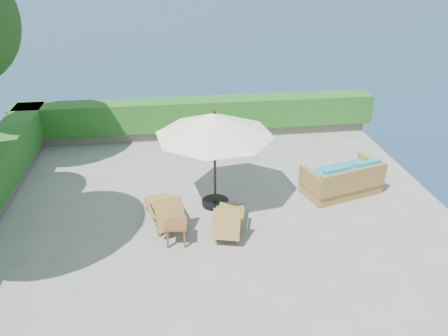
{
  "coord_description": "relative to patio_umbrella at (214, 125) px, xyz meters",
  "views": [
    {
      "loc": [
        -0.94,
        -8.83,
        6.03
      ],
      "look_at": [
        0.3,
        0.8,
        1.1
      ],
      "focal_mm": 35.0,
      "sensor_mm": 36.0,
      "label": 1
    }
  ],
  "objects": [
    {
      "name": "lounge_left",
      "position": [
        -1.3,
        -0.75,
        -1.83
      ],
      "size": [
        1.02,
        1.71,
        0.92
      ],
      "rotation": [
        0.0,
        0.0,
        0.24
      ],
      "color": "olive",
      "rests_on": "ground"
    },
    {
      "name": "planter_wall_far",
      "position": [
        -0.08,
        4.71,
        -2.04
      ],
      "size": [
        12.0,
        0.6,
        0.36
      ],
      "primitive_type": "cube",
      "color": "#706859",
      "rests_on": "ground"
    },
    {
      "name": "ocean",
      "position": [
        -0.08,
        -0.89,
        -5.22
      ],
      "size": [
        600.0,
        600.0,
        0.0
      ],
      "primitive_type": "plane",
      "color": "#182B4B",
      "rests_on": "ground"
    },
    {
      "name": "ground",
      "position": [
        -0.08,
        -0.89,
        -2.22
      ],
      "size": [
        12.0,
        12.0,
        0.0
      ],
      "primitive_type": "plane",
      "color": "gray",
      "rests_on": "ground"
    },
    {
      "name": "foundation",
      "position": [
        -0.08,
        -0.89,
        -3.77
      ],
      "size": [
        12.0,
        12.0,
        3.0
      ],
      "primitive_type": "cube",
      "color": "#575045",
      "rests_on": "ocean"
    },
    {
      "name": "side_table",
      "position": [
        -1.05,
        -1.54,
        -1.8
      ],
      "size": [
        0.53,
        0.53,
        0.51
      ],
      "rotation": [
        0.0,
        0.0,
        -0.1
      ],
      "color": "brown",
      "rests_on": "ground"
    },
    {
      "name": "wicker_loveseat",
      "position": [
        3.48,
        0.12,
        -1.83
      ],
      "size": [
        2.27,
        1.58,
        1.01
      ],
      "rotation": [
        0.0,
        0.0,
        0.28
      ],
      "color": "olive",
      "rests_on": "ground"
    },
    {
      "name": "hedge_far",
      "position": [
        -0.08,
        4.71,
        -1.37
      ],
      "size": [
        12.4,
        0.9,
        1.0
      ],
      "primitive_type": "cube",
      "color": "#1E4B15",
      "rests_on": "planter_wall_far"
    },
    {
      "name": "lounge_right",
      "position": [
        0.17,
        -1.29,
        -1.86
      ],
      "size": [
        0.96,
        1.6,
        0.86
      ],
      "rotation": [
        0.0,
        0.0,
        -0.25
      ],
      "color": "olive",
      "rests_on": "ground"
    },
    {
      "name": "patio_umbrella",
      "position": [
        0.0,
        0.0,
        0.0
      ],
      "size": [
        3.56,
        3.56,
        2.63
      ],
      "rotation": [
        0.0,
        0.0,
        -0.24
      ],
      "color": "black",
      "rests_on": "ground"
    }
  ]
}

